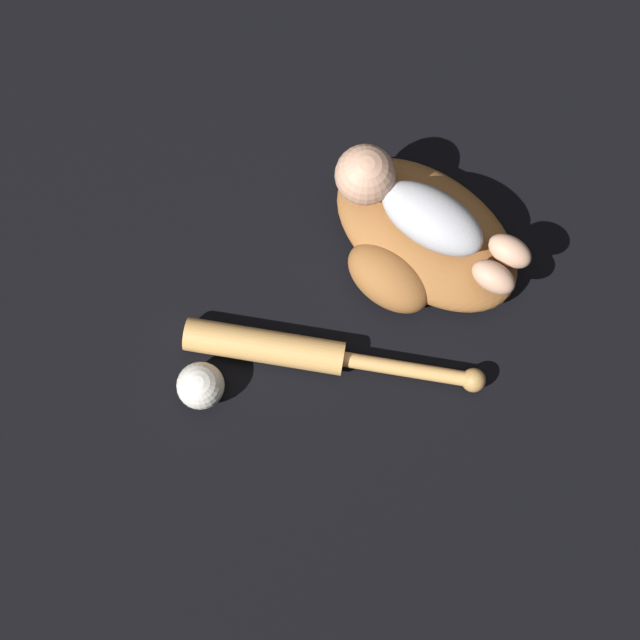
# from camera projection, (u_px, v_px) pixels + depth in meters

# --- Properties ---
(ground_plane) EXTENTS (6.00, 6.00, 0.00)m
(ground_plane) POSITION_uv_depth(u_px,v_px,m) (415.00, 266.00, 1.48)
(ground_plane) COLOR black
(baseball_glove) EXTENTS (0.39, 0.32, 0.08)m
(baseball_glove) POSITION_uv_depth(u_px,v_px,m) (420.00, 242.00, 1.45)
(baseball_glove) COLOR #935B2D
(baseball_glove) RESTS_ON ground
(baby_figure) EXTENTS (0.33, 0.21, 0.10)m
(baby_figure) POSITION_uv_depth(u_px,v_px,m) (416.00, 208.00, 1.38)
(baby_figure) COLOR #B2B2B7
(baby_figure) RESTS_ON baseball_glove
(baseball_bat) EXTENTS (0.35, 0.39, 0.05)m
(baseball_bat) POSITION_uv_depth(u_px,v_px,m) (297.00, 352.00, 1.43)
(baseball_bat) COLOR tan
(baseball_bat) RESTS_ON ground
(baseball) EXTENTS (0.08, 0.08, 0.08)m
(baseball) POSITION_uv_depth(u_px,v_px,m) (201.00, 386.00, 1.40)
(baseball) COLOR silver
(baseball) RESTS_ON ground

